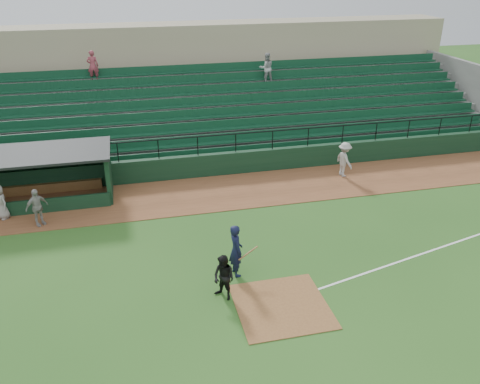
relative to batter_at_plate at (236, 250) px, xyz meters
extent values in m
plane|color=#27531B|center=(1.05, -1.16, -1.00)|extent=(90.00, 90.00, 0.00)
cube|color=brown|center=(1.05, 6.84, -0.99)|extent=(40.00, 4.00, 0.03)
cube|color=brown|center=(1.05, -2.16, -0.99)|extent=(3.00, 3.00, 0.03)
cube|color=white|center=(9.05, 0.04, -1.00)|extent=(17.49, 4.44, 0.01)
cube|color=black|center=(1.05, 9.04, -0.40)|extent=(36.00, 0.35, 1.20)
cylinder|color=black|center=(1.05, 9.04, 1.20)|extent=(36.00, 0.06, 0.06)
cube|color=slate|center=(1.05, 13.94, 0.80)|extent=(36.00, 9.00, 3.60)
cube|color=#113E26|center=(1.05, 13.44, 1.25)|extent=(34.56, 8.00, 4.05)
cube|color=slate|center=(19.05, 13.99, 1.10)|extent=(0.35, 9.50, 4.20)
cube|color=gray|center=(1.05, 20.44, 2.20)|extent=(38.00, 3.00, 6.40)
cube|color=slate|center=(1.05, 18.44, 2.70)|extent=(36.00, 2.00, 0.20)
imported|color=#A6A6A6|center=(5.60, 15.74, 3.09)|extent=(0.91, 0.71, 1.88)
imported|color=#9C3946|center=(-5.04, 16.74, 3.52)|extent=(0.67, 0.44, 1.84)
cube|color=black|center=(-8.70, 9.24, 0.15)|extent=(8.50, 0.20, 2.30)
cube|color=black|center=(-4.45, 7.94, 0.15)|extent=(0.20, 2.60, 2.30)
cube|color=black|center=(-8.70, 7.94, 1.36)|extent=(8.90, 3.20, 0.12)
cube|color=olive|center=(-8.70, 8.84, -0.75)|extent=(7.65, 0.40, 0.50)
cube|color=black|center=(-8.70, 6.59, -0.65)|extent=(8.50, 0.12, 0.70)
imported|color=black|center=(0.00, 0.00, 0.00)|extent=(0.57, 0.79, 2.01)
cylinder|color=olive|center=(0.40, -0.20, -0.05)|extent=(0.79, 0.34, 0.35)
imported|color=black|center=(-0.70, -1.27, -0.18)|extent=(0.99, 1.01, 1.64)
imported|color=#A8A29D|center=(7.45, 7.32, -0.05)|extent=(0.91, 1.30, 1.84)
imported|color=#9B9591|center=(-7.42, 5.43, -0.13)|extent=(1.04, 0.90, 1.68)
imported|color=gray|center=(-9.04, 6.44, -0.18)|extent=(0.90, 0.90, 1.58)
camera|label=1|loc=(-3.27, -14.45, 9.40)|focal=36.65mm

